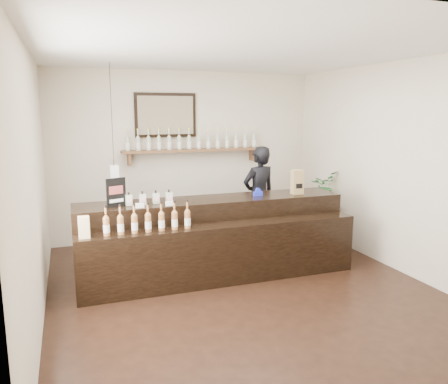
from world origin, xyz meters
TOP-DOWN VIEW (x-y plane):
  - ground at (0.00, 0.00)m, footprint 5.00×5.00m
  - room_shell at (0.00, 0.00)m, footprint 5.00×5.00m
  - back_wall_decor at (-0.14, 2.37)m, footprint 2.66×0.96m
  - counter at (-0.14, 0.57)m, footprint 3.58×0.97m
  - promo_sign at (-1.38, 0.63)m, footprint 0.24×0.11m
  - paper_bag at (1.10, 0.62)m, footprint 0.16×0.13m
  - tape_dispenser at (0.52, 0.68)m, footprint 0.13×0.06m
  - side_cabinet at (2.00, 1.35)m, footprint 0.50×0.58m
  - potted_plant at (2.00, 1.35)m, footprint 0.56×0.55m
  - shopkeeper at (0.94, 1.55)m, footprint 0.74×0.56m

SIDE VIEW (x-z plane):
  - ground at x=0.00m, z-range 0.00..0.00m
  - side_cabinet at x=2.00m, z-range 0.00..0.71m
  - counter at x=-0.14m, z-range -0.11..1.05m
  - shopkeeper at x=0.94m, z-range 0.00..1.82m
  - potted_plant at x=2.00m, z-range 0.71..1.18m
  - tape_dispenser at x=0.52m, z-range 0.99..1.09m
  - paper_bag at x=1.10m, z-range 1.00..1.34m
  - promo_sign at x=-1.38m, z-range 1.00..1.35m
  - room_shell at x=0.00m, z-range -0.80..4.20m
  - back_wall_decor at x=-0.14m, z-range 0.91..2.60m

